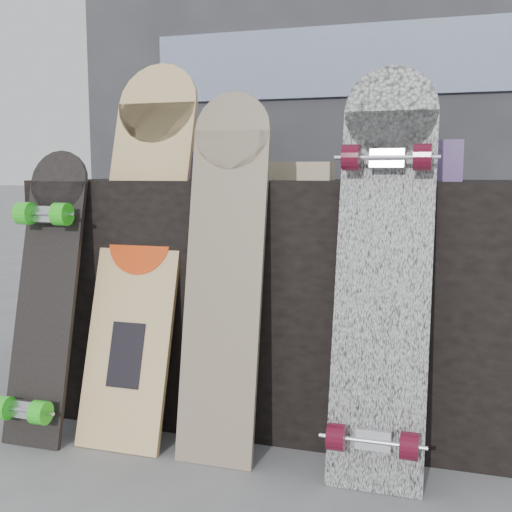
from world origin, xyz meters
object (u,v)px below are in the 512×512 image
(skateboard_dark, at_px, (44,292))
(longboard_geisha, at_px, (142,237))
(longboard_celtic, at_px, (225,264))
(longboard_cascadia, at_px, (383,266))
(vendor_table, at_px, (283,298))

(skateboard_dark, bearing_deg, longboard_geisha, 28.17)
(longboard_celtic, relative_size, longboard_cascadia, 0.95)
(vendor_table, height_order, longboard_cascadia, longboard_cascadia)
(longboard_celtic, xyz_separation_m, longboard_cascadia, (0.45, -0.01, 0.01))
(vendor_table, bearing_deg, longboard_geisha, -144.16)
(longboard_cascadia, bearing_deg, skateboard_dark, -177.59)
(longboard_celtic, relative_size, skateboard_dark, 1.18)
(longboard_celtic, bearing_deg, longboard_geisha, 164.49)
(longboard_geisha, bearing_deg, longboard_cascadia, -7.40)
(skateboard_dark, bearing_deg, vendor_table, 32.87)
(longboard_geisha, bearing_deg, vendor_table, 35.84)
(longboard_geisha, bearing_deg, longboard_celtic, -15.51)
(longboard_geisha, relative_size, longboard_cascadia, 1.06)
(vendor_table, relative_size, longboard_cascadia, 1.43)
(longboard_geisha, height_order, longboard_celtic, longboard_geisha)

